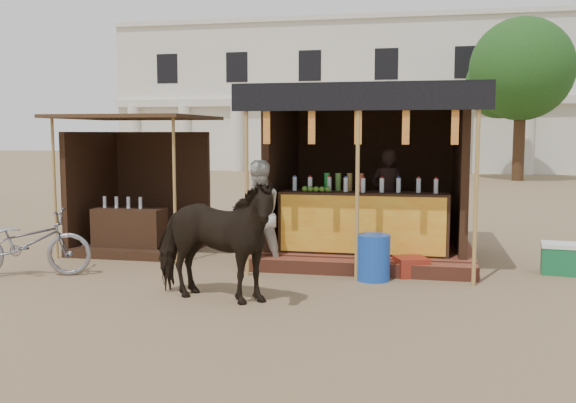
# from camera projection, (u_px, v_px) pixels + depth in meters

# --- Properties ---
(ground) EXTENTS (120.00, 120.00, 0.00)m
(ground) POSITION_uv_depth(u_px,v_px,m) (261.00, 305.00, 7.78)
(ground) COLOR #846B4C
(ground) RESTS_ON ground
(main_stall) EXTENTS (3.60, 3.61, 2.78)m
(main_stall) POSITION_uv_depth(u_px,v_px,m) (369.00, 196.00, 10.73)
(main_stall) COLOR brown
(main_stall) RESTS_ON ground
(secondary_stall) EXTENTS (2.40, 2.40, 2.38)m
(secondary_stall) POSITION_uv_depth(u_px,v_px,m) (134.00, 202.00, 11.48)
(secondary_stall) COLOR #321D12
(secondary_stall) RESTS_ON ground
(cow) EXTENTS (1.94, 1.16, 1.54)m
(cow) POSITION_uv_depth(u_px,v_px,m) (213.00, 240.00, 7.87)
(cow) COLOR black
(cow) RESTS_ON ground
(motorbike) EXTENTS (1.97, 1.21, 0.98)m
(motorbike) POSITION_uv_depth(u_px,v_px,m) (25.00, 243.00, 9.31)
(motorbike) COLOR gray
(motorbike) RESTS_ON ground
(bystander) EXTENTS (1.02, 0.96, 1.67)m
(bystander) POSITION_uv_depth(u_px,v_px,m) (257.00, 215.00, 9.75)
(bystander) COLOR silver
(bystander) RESTS_ON ground
(blue_barrel) EXTENTS (0.49, 0.49, 0.65)m
(blue_barrel) POSITION_uv_depth(u_px,v_px,m) (373.00, 258.00, 9.07)
(blue_barrel) COLOR #1847B4
(blue_barrel) RESTS_ON ground
(red_crate) EXTENTS (0.56, 0.55, 0.28)m
(red_crate) POSITION_uv_depth(u_px,v_px,m) (411.00, 267.00, 9.35)
(red_crate) COLOR maroon
(red_crate) RESTS_ON ground
(cooler) EXTENTS (0.69, 0.52, 0.46)m
(cooler) POSITION_uv_depth(u_px,v_px,m) (564.00, 259.00, 9.48)
(cooler) COLOR #166638
(cooler) RESTS_ON ground
(background_building) EXTENTS (26.00, 7.45, 8.18)m
(background_building) POSITION_uv_depth(u_px,v_px,m) (354.00, 100.00, 36.90)
(background_building) COLOR silver
(background_building) RESTS_ON ground
(tree) EXTENTS (4.50, 4.40, 7.00)m
(tree) POSITION_uv_depth(u_px,v_px,m) (516.00, 73.00, 27.66)
(tree) COLOR #382314
(tree) RESTS_ON ground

